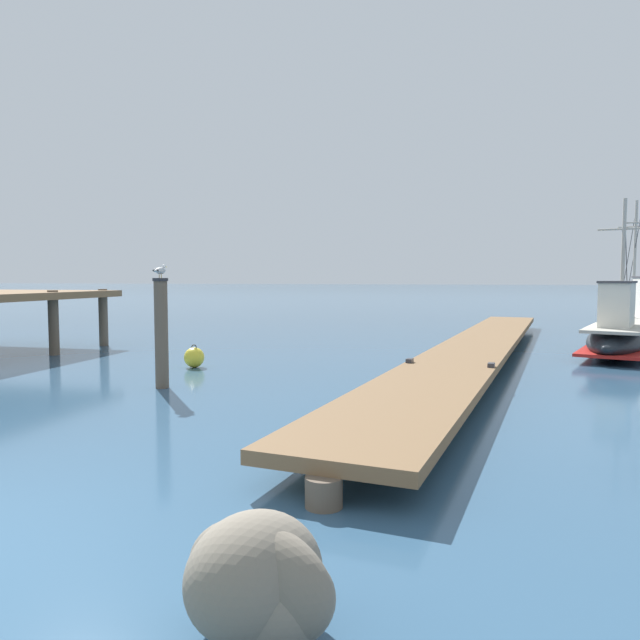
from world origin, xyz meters
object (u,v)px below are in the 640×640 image
at_px(mooring_piling, 161,331).
at_px(perched_seagull, 160,270).
at_px(fishing_boat_1, 619,333).
at_px(shore_rock_near_left, 259,582).
at_px(mooring_buoy, 194,357).

xyz_separation_m(mooring_piling, perched_seagull, (-0.00, -0.01, 1.19)).
distance_m(fishing_boat_1, shore_rock_near_left, 15.83).
relative_size(mooring_piling, perched_seagull, 5.69).
height_order(mooring_piling, mooring_buoy, mooring_piling).
relative_size(shore_rock_near_left, mooring_buoy, 2.03).
bearing_deg(mooring_buoy, perched_seagull, -74.61).
bearing_deg(fishing_boat_1, mooring_buoy, -151.21).
bearing_deg(perched_seagull, mooring_piling, 84.19).
xyz_separation_m(mooring_piling, mooring_buoy, (-0.70, 2.55, -0.87)).
bearing_deg(mooring_buoy, shore_rock_near_left, -59.07).
relative_size(fishing_boat_1, shore_rock_near_left, 5.40).
relative_size(mooring_piling, shore_rock_near_left, 1.90).
height_order(fishing_boat_1, shore_rock_near_left, fishing_boat_1).
bearing_deg(mooring_piling, fishing_boat_1, 40.53).
bearing_deg(shore_rock_near_left, fishing_boat_1, 72.96).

